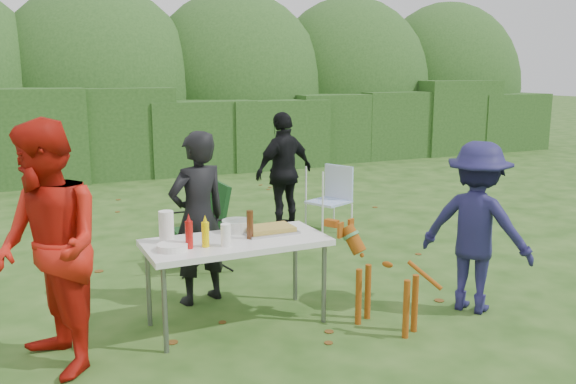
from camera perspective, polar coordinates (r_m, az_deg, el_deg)
name	(u,v)px	position (r m, az deg, el deg)	size (l,w,h in m)	color
ground	(278,320)	(5.37, -0.90, -11.85)	(80.00, 80.00, 0.00)	#1E4211
hedge_row	(114,134)	(12.73, -15.94, 5.24)	(22.00, 1.40, 1.70)	#23471C
shrub_backdrop	(100,93)	(14.26, -17.17, 8.81)	(20.00, 2.60, 3.20)	#3D6628
folding_table	(236,246)	(5.08, -4.88, -5.03)	(1.50, 0.70, 0.74)	silver
person_cook	(198,218)	(5.59, -8.42, -2.42)	(0.58, 0.38, 1.59)	black
person_red_jacket	(48,249)	(4.54, -21.58, -4.99)	(0.88, 0.68, 1.80)	#B7170D
person_black_puffy	(284,172)	(8.06, -0.37, 1.91)	(0.93, 0.39, 1.58)	black
child	(476,227)	(5.61, 17.22, -3.17)	(0.98, 0.56, 1.52)	#1B1948
dog	(387,280)	(5.13, 9.24, -8.12)	(0.88, 0.35, 0.84)	#89410F
camping_chair	(200,227)	(6.59, -8.27, -3.24)	(0.58, 0.58, 0.93)	#153D18
lawn_chair	(329,199)	(8.08, 3.82, -0.65)	(0.52, 0.52, 0.87)	#4F83E0
food_tray	(269,232)	(5.25, -1.74, -3.72)	(0.45, 0.30, 0.02)	#B7B7BA
focaccia_bread	(269,228)	(5.25, -1.74, -3.42)	(0.40, 0.26, 0.04)	#AE933E
mustard_bottle	(205,235)	(4.86, -7.73, -3.96)	(0.06, 0.06, 0.20)	#ECCB00
ketchup_bottle	(189,235)	(4.83, -9.24, -3.98)	(0.06, 0.06, 0.22)	#B01210
beer_bottle	(250,225)	(5.05, -3.58, -3.06)	(0.06, 0.06, 0.24)	#47230F
paper_towel_roll	(166,227)	(5.03, -11.31, -3.21)	(0.12, 0.12, 0.26)	white
cup_stack	(226,235)	(4.87, -5.84, -4.03)	(0.08, 0.08, 0.18)	white
pasta_bowl	(237,226)	(5.30, -4.80, -3.16)	(0.26, 0.26, 0.10)	silver
plate_stack	(172,247)	(4.83, -10.79, -5.08)	(0.24, 0.24, 0.05)	white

